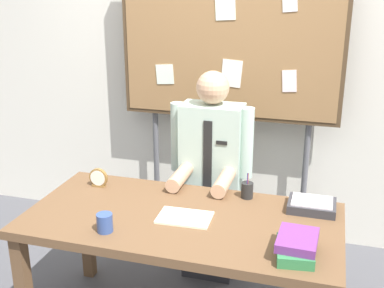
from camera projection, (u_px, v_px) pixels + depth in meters
back_wall at (235, 66)px, 3.65m from camera, size 6.40×0.08×2.70m
desk at (182, 230)px, 2.65m from camera, size 1.71×0.84×0.75m
person at (211, 184)px, 3.24m from camera, size 0.55×0.56×1.43m
bulletin_board at (230, 42)px, 3.40m from camera, size 1.60×0.09×2.15m
book_stack at (296, 246)px, 2.24m from camera, size 0.20×0.27×0.10m
open_notebook at (185, 217)px, 2.60m from camera, size 0.29×0.20×0.01m
desk_clock at (98, 178)px, 2.99m from camera, size 0.12×0.04×0.12m
coffee_mug at (105, 223)px, 2.45m from camera, size 0.08×0.08×0.10m
pen_holder at (247, 190)px, 2.83m from camera, size 0.07×0.07×0.16m
paper_tray at (312, 205)px, 2.69m from camera, size 0.26×0.20×0.06m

